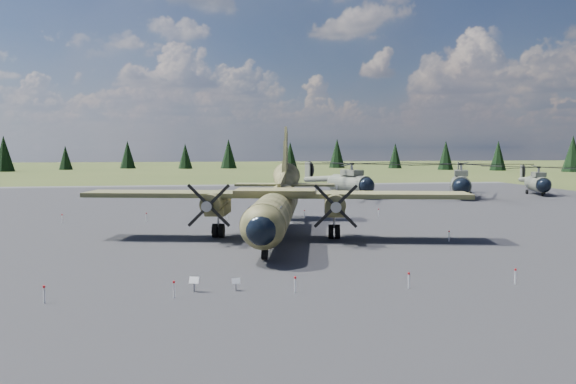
{
  "coord_description": "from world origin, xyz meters",
  "views": [
    {
      "loc": [
        -2.67,
        -40.9,
        7.34
      ],
      "look_at": [
        4.06,
        2.0,
        3.88
      ],
      "focal_mm": 35.0,
      "sensor_mm": 36.0,
      "label": 1
    }
  ],
  "objects": [
    {
      "name": "helicopter_mid",
      "position": [
        34.52,
        35.05,
        3.61
      ],
      "size": [
        26.45,
        26.45,
        5.09
      ],
      "rotation": [
        0.0,
        0.0,
        -0.42
      ],
      "color": "slate",
      "rests_on": "ground"
    },
    {
      "name": "ground",
      "position": [
        0.0,
        0.0,
        0.0
      ],
      "size": [
        500.0,
        500.0,
        0.0
      ],
      "primitive_type": "plane",
      "color": "#4B5325",
      "rests_on": "ground"
    },
    {
      "name": "helicopter_near",
      "position": [
        19.04,
        39.0,
        3.6
      ],
      "size": [
        25.78,
        25.78,
        5.08
      ],
      "rotation": [
        0.0,
        0.0,
        0.36
      ],
      "color": "slate",
      "rests_on": "ground"
    },
    {
      "name": "transport_plane",
      "position": [
        3.46,
        4.29,
        2.89
      ],
      "size": [
        30.42,
        27.3,
        10.05
      ],
      "rotation": [
        0.0,
        0.0,
        -0.21
      ],
      "color": "#3D3E21",
      "rests_on": "ground"
    },
    {
      "name": "apron",
      "position": [
        0.0,
        10.0,
        0.0
      ],
      "size": [
        120.0,
        120.0,
        0.04
      ],
      "primitive_type": "cube",
      "color": "#59595E",
      "rests_on": "ground"
    },
    {
      "name": "helicopter_far",
      "position": [
        48.97,
        38.72,
        3.14
      ],
      "size": [
        21.98,
        22.14,
        4.42
      ],
      "rotation": [
        0.0,
        0.0,
        -0.32
      ],
      "color": "slate",
      "rests_on": "ground"
    },
    {
      "name": "treeline",
      "position": [
        2.82,
        3.0,
        4.84
      ],
      "size": [
        328.43,
        331.03,
        11.0
      ],
      "color": "black",
      "rests_on": "ground"
    },
    {
      "name": "info_placard_right",
      "position": [
        -0.92,
        -12.57,
        0.44
      ],
      "size": [
        0.44,
        0.22,
        0.66
      ],
      "rotation": [
        0.0,
        0.0,
        0.11
      ],
      "color": "gray",
      "rests_on": "ground"
    },
    {
      "name": "barrier_fence",
      "position": [
        -0.46,
        -0.08,
        0.51
      ],
      "size": [
        33.12,
        29.62,
        0.85
      ],
      "color": "white",
      "rests_on": "ground"
    },
    {
      "name": "info_placard_left",
      "position": [
        -3.04,
        -12.45,
        0.52
      ],
      "size": [
        0.54,
        0.35,
        0.79
      ],
      "rotation": [
        0.0,
        0.0,
        -0.31
      ],
      "color": "gray",
      "rests_on": "ground"
    }
  ]
}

